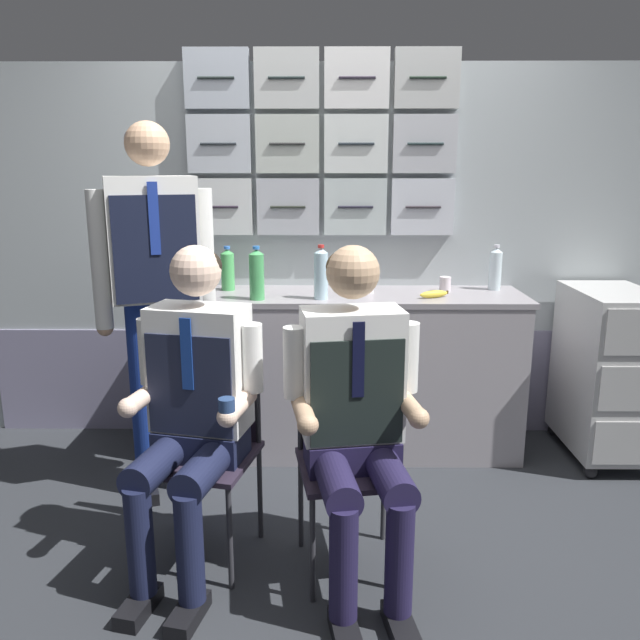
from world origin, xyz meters
TOP-DOWN VIEW (x-y plane):
  - ground at (0.00, 0.00)m, footprint 4.80×4.80m
  - galley_bulkhead at (-0.01, 1.37)m, footprint 4.20×0.14m
  - galley_counter at (0.05, 1.09)m, footprint 1.98×0.53m
  - service_trolley at (1.49, 1.00)m, footprint 0.40×0.65m
  - folding_chair_left at (-0.53, 0.12)m, footprint 0.48×0.48m
  - crew_member_left at (-0.57, -0.04)m, footprint 0.53×0.68m
  - folding_chair_center at (0.03, 0.04)m, footprint 0.46×0.46m
  - crew_member_center at (0.06, -0.12)m, footprint 0.53×0.68m
  - crew_member_standing at (-0.85, 0.58)m, footprint 0.53×0.37m
  - sparkling_bottle_green at (-0.61, 1.20)m, footprint 0.08×0.08m
  - water_bottle_clear at (-0.08, 0.95)m, footprint 0.07×0.07m
  - water_bottle_blue_cap at (0.90, 1.22)m, footprint 0.07×0.07m
  - water_bottle_short at (-0.42, 0.93)m, footprint 0.08×0.08m
  - paper_cup_blue at (0.18, 1.13)m, footprint 0.06×0.06m
  - coffee_cup_white at (0.61, 1.17)m, footprint 0.06×0.06m
  - snack_banana at (0.52, 0.99)m, footprint 0.17×0.10m

SIDE VIEW (x-z plane):
  - ground at x=0.00m, z-range -0.04..0.00m
  - galley_counter at x=0.05m, z-range 0.00..0.91m
  - service_trolley at x=1.49m, z-range 0.03..0.98m
  - folding_chair_left at x=-0.53m, z-range 0.10..0.95m
  - folding_chair_center at x=0.03m, z-range 0.10..0.95m
  - crew_member_left at x=-0.57m, z-range 0.07..1.37m
  - crew_member_center at x=0.06m, z-range 0.07..1.39m
  - snack_banana at x=0.52m, z-range 0.91..0.95m
  - paper_cup_blue at x=0.18m, z-range 0.91..0.99m
  - coffee_cup_white at x=0.61m, z-range 0.91..0.99m
  - sparkling_bottle_green at x=-0.61m, z-range 0.90..1.15m
  - water_bottle_blue_cap at x=0.90m, z-range 0.90..1.16m
  - water_bottle_short at x=-0.42m, z-range 0.90..1.18m
  - water_bottle_clear at x=-0.08m, z-range 0.90..1.19m
  - crew_member_standing at x=-0.85m, z-range 0.19..1.98m
  - galley_bulkhead at x=-0.01m, z-range 0.01..2.22m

